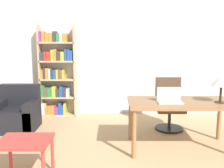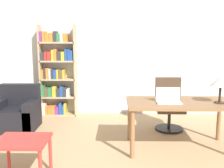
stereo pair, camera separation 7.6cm
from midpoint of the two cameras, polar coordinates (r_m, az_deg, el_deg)
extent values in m
cube|color=silver|center=(6.16, 1.24, 5.87)|extent=(8.00, 0.06, 2.70)
cube|color=olive|center=(4.31, 15.14, -4.01)|extent=(1.68, 0.87, 0.04)
cylinder|color=olive|center=(3.94, 5.01, -10.88)|extent=(0.07, 0.07, 0.74)
cylinder|color=olive|center=(4.65, 4.34, -7.67)|extent=(0.07, 0.07, 0.74)
cylinder|color=olive|center=(5.00, 22.65, -7.18)|extent=(0.07, 0.07, 0.74)
cube|color=silver|center=(4.18, 12.79, -3.93)|extent=(0.38, 0.22, 0.02)
cube|color=silver|center=(4.25, 12.58, -2.10)|extent=(0.38, 0.03, 0.22)
cube|color=#19233D|center=(4.26, 12.56, -2.08)|extent=(0.34, 0.02, 0.19)
cylinder|color=#2D2319|center=(4.42, 22.79, -3.73)|extent=(0.16, 0.16, 0.01)
cylinder|color=#2D2319|center=(4.40, 22.90, -2.04)|extent=(0.04, 0.04, 0.25)
cone|color=silver|center=(4.36, 23.07, 0.62)|extent=(0.31, 0.31, 0.16)
cylinder|color=black|center=(5.36, 12.67, -9.46)|extent=(0.54, 0.54, 0.04)
cylinder|color=#262626|center=(5.30, 12.74, -7.49)|extent=(0.06, 0.06, 0.35)
cube|color=#4C3828|center=(5.24, 12.83, -5.16)|extent=(0.53, 0.53, 0.10)
cube|color=#4C3828|center=(5.39, 12.46, -1.35)|extent=(0.50, 0.08, 0.52)
cube|color=#B2332D|center=(3.46, -18.36, -11.65)|extent=(0.63, 0.53, 0.04)
cylinder|color=#B2332D|center=(3.85, -21.07, -13.89)|extent=(0.04, 0.04, 0.50)
cylinder|color=#B2332D|center=(3.69, -12.68, -14.55)|extent=(0.04, 0.04, 0.50)
cube|color=black|center=(5.53, -19.69, -7.10)|extent=(0.80, 0.74, 0.43)
cube|color=black|center=(5.69, -18.92, -2.12)|extent=(0.80, 0.16, 0.43)
cube|color=black|center=(5.62, -22.78, -6.20)|extent=(0.16, 0.74, 0.58)
cube|color=black|center=(5.40, -16.55, -6.47)|extent=(0.16, 0.74, 0.58)
cube|color=tan|center=(6.23, -14.87, 2.75)|extent=(0.04, 0.28, 2.08)
cube|color=tan|center=(6.07, -7.60, 2.81)|extent=(0.04, 0.28, 2.08)
cube|color=tan|center=(6.34, -10.99, -6.45)|extent=(0.80, 0.28, 0.04)
cube|color=silver|center=(6.38, -14.08, -5.11)|extent=(0.07, 0.24, 0.25)
cube|color=orange|center=(6.37, -13.48, -5.43)|extent=(0.05, 0.24, 0.18)
cube|color=orange|center=(6.35, -12.89, -5.45)|extent=(0.07, 0.24, 0.18)
cube|color=orange|center=(6.33, -12.19, -5.42)|extent=(0.08, 0.24, 0.19)
cube|color=#7F338C|center=(6.32, -11.42, -5.48)|extent=(0.08, 0.24, 0.18)
cube|color=#234C99|center=(6.29, -10.72, -5.16)|extent=(0.06, 0.24, 0.26)
cube|color=#234C99|center=(6.29, -10.19, -5.44)|extent=(0.05, 0.24, 0.20)
cube|color=gold|center=(6.27, -9.74, -5.22)|extent=(0.04, 0.24, 0.25)
cube|color=tan|center=(6.24, -11.11, -2.76)|extent=(0.80, 0.28, 0.04)
cube|color=#2D7F47|center=(6.29, -14.23, -1.42)|extent=(0.07, 0.24, 0.26)
cube|color=brown|center=(6.27, -13.59, -1.62)|extent=(0.07, 0.24, 0.21)
cube|color=#2D7F47|center=(6.25, -12.84, -1.66)|extent=(0.09, 0.24, 0.20)
cube|color=gold|center=(6.23, -11.97, -1.52)|extent=(0.09, 0.24, 0.24)
cube|color=#333338|center=(6.22, -11.18, -1.76)|extent=(0.07, 0.24, 0.19)
cube|color=#234C99|center=(6.19, -10.47, -1.55)|extent=(0.07, 0.24, 0.23)
cube|color=#333338|center=(6.18, -9.76, -1.65)|extent=(0.08, 0.24, 0.21)
cube|color=silver|center=(6.17, -9.11, -1.78)|extent=(0.06, 0.24, 0.19)
cube|color=tan|center=(6.16, -11.23, 1.03)|extent=(0.80, 0.28, 0.04)
cube|color=orange|center=(6.23, -14.42, 2.11)|extent=(0.06, 0.24, 0.20)
cube|color=#333338|center=(6.21, -13.91, 2.34)|extent=(0.05, 0.24, 0.25)
cube|color=orange|center=(6.20, -13.39, 2.32)|extent=(0.06, 0.24, 0.25)
cube|color=silver|center=(6.18, -12.85, 2.21)|extent=(0.04, 0.24, 0.22)
cube|color=#333338|center=(6.17, -12.38, 2.20)|extent=(0.05, 0.24, 0.22)
cube|color=#234C99|center=(6.16, -11.82, 2.14)|extent=(0.06, 0.24, 0.21)
cube|color=gold|center=(6.15, -11.27, 2.15)|extent=(0.05, 0.24, 0.21)
cube|color=brown|center=(6.13, -10.61, 2.13)|extent=(0.08, 0.24, 0.20)
cube|color=gold|center=(6.12, -10.03, 2.16)|extent=(0.04, 0.24, 0.21)
cube|color=tan|center=(6.12, -11.36, 4.89)|extent=(0.80, 0.28, 0.04)
cube|color=#333338|center=(6.19, -14.44, 5.84)|extent=(0.09, 0.24, 0.18)
cube|color=#B72D28|center=(6.17, -13.76, 5.95)|extent=(0.05, 0.24, 0.20)
cube|color=#B72D28|center=(6.15, -13.05, 5.98)|extent=(0.09, 0.24, 0.20)
cube|color=gold|center=(6.13, -12.31, 6.17)|extent=(0.05, 0.24, 0.24)
cube|color=orange|center=(6.12, -11.74, 6.25)|extent=(0.06, 0.24, 0.26)
cube|color=#333338|center=(6.10, -10.98, 6.06)|extent=(0.09, 0.24, 0.21)
cube|color=gold|center=(6.08, -10.17, 6.02)|extent=(0.08, 0.24, 0.20)
cube|color=#234C99|center=(6.07, -9.49, 6.30)|extent=(0.05, 0.24, 0.26)
cube|color=#234C99|center=(6.06, -8.91, 6.30)|extent=(0.05, 0.24, 0.25)
cube|color=#234C99|center=(6.05, -8.36, 6.19)|extent=(0.06, 0.24, 0.23)
cube|color=tan|center=(6.10, -11.48, 8.80)|extent=(0.80, 0.28, 0.04)
cube|color=#7F338C|center=(6.18, -14.75, 9.93)|extent=(0.06, 0.24, 0.23)
cube|color=orange|center=(6.16, -14.12, 9.96)|extent=(0.06, 0.24, 0.23)
cube|color=orange|center=(6.14, -13.38, 9.78)|extent=(0.08, 0.24, 0.19)
cube|color=orange|center=(6.12, -12.59, 9.87)|extent=(0.08, 0.24, 0.20)
cube|color=#333338|center=(6.11, -11.84, 10.06)|extent=(0.07, 0.24, 0.24)
cube|color=#2D7F47|center=(6.09, -11.14, 9.86)|extent=(0.07, 0.24, 0.19)
cube|color=silver|center=(6.08, -10.45, 9.98)|extent=(0.06, 0.24, 0.21)
cube|color=orange|center=(6.06, -9.67, 9.88)|extent=(0.08, 0.24, 0.18)
camera|label=1|loc=(0.04, -89.50, 0.08)|focal=42.00mm
camera|label=2|loc=(0.04, 90.50, -0.08)|focal=42.00mm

